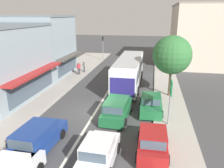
{
  "coord_description": "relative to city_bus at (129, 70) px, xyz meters",
  "views": [
    {
      "loc": [
        4.51,
        -16.02,
        7.81
      ],
      "look_at": [
        0.62,
        4.32,
        1.2
      ],
      "focal_mm": 35.0,
      "sensor_mm": 36.0,
      "label": 1
    }
  ],
  "objects": [
    {
      "name": "ground_plane",
      "position": [
        -1.91,
        -7.79,
        -1.88
      ],
      "size": [
        140.0,
        140.0,
        0.0
      ],
      "primitive_type": "plane",
      "color": "#3F3F42"
    },
    {
      "name": "parked_hatchback_kerb_front",
      "position": [
        2.84,
        -12.45,
        -1.17
      ],
      "size": [
        1.87,
        3.73,
        1.54
      ],
      "color": "maroon",
      "rests_on": "ground"
    },
    {
      "name": "directional_road_sign",
      "position": [
        3.93,
        -8.94,
        0.82
      ],
      "size": [
        0.1,
        1.4,
        3.6
      ],
      "color": "gray",
      "rests_on": "ground"
    },
    {
      "name": "kerb_right",
      "position": [
        4.29,
        -1.79,
        -1.82
      ],
      "size": [
        2.8,
        44.0,
        0.12
      ],
      "primitive_type": "cube",
      "color": "#A39E96",
      "rests_on": "ground"
    },
    {
      "name": "street_tree_right",
      "position": [
        4.33,
        -2.71,
        2.28
      ],
      "size": [
        3.67,
        3.67,
        6.01
      ],
      "color": "brown",
      "rests_on": "ground"
    },
    {
      "name": "wagon_adjacent_lane_trail",
      "position": [
        -3.95,
        -13.41,
        -1.14
      ],
      "size": [
        2.08,
        4.57,
        1.58
      ],
      "color": "navy",
      "rests_on": "ground"
    },
    {
      "name": "traffic_light_downstreet",
      "position": [
        -6.12,
        13.37,
        0.97
      ],
      "size": [
        0.33,
        0.24,
        4.2
      ],
      "color": "gray",
      "rests_on": "ground"
    },
    {
      "name": "lane_centre_line",
      "position": [
        -1.91,
        -3.79,
        -1.88
      ],
      "size": [
        0.2,
        28.0,
        0.01
      ],
      "primitive_type": "cube",
      "color": "silver",
      "rests_on": "ground"
    },
    {
      "name": "city_bus",
      "position": [
        0.0,
        0.0,
        0.0
      ],
      "size": [
        2.78,
        10.87,
        3.23
      ],
      "color": "silver",
      "rests_on": "ground"
    },
    {
      "name": "hatchback_adjacent_lane_lead",
      "position": [
        0.01,
        -14.04,
        -1.17
      ],
      "size": [
        1.89,
        3.74,
        1.54
      ],
      "color": "silver",
      "rests_on": "ground"
    },
    {
      "name": "shopfront_mid_block",
      "position": [
        -12.09,
        2.65,
        1.99
      ],
      "size": [
        8.41,
        7.56,
        7.75
      ],
      "color": "#84939E",
      "rests_on": "ground"
    },
    {
      "name": "pedestrian_browsing_midblock",
      "position": [
        -7.07,
        3.14,
        -0.81
      ],
      "size": [
        0.41,
        0.44,
        1.63
      ],
      "color": "#333338",
      "rests_on": "sidewalk_left"
    },
    {
      "name": "pedestrian_with_handbag_near",
      "position": [
        -6.79,
        4.58,
        -0.81
      ],
      "size": [
        0.47,
        0.62,
        1.63
      ],
      "color": "#232838",
      "rests_on": "sidewalk_left"
    },
    {
      "name": "parked_sedan_kerb_second",
      "position": [
        2.63,
        -6.56,
        -1.22
      ],
      "size": [
        1.99,
        4.25,
        1.47
      ],
      "color": "#1E6638",
      "rests_on": "ground"
    },
    {
      "name": "sidewalk_left",
      "position": [
        -8.71,
        -1.79,
        -1.81
      ],
      "size": [
        5.2,
        44.0,
        0.14
      ],
      "primitive_type": "cube",
      "color": "#A39E96",
      "rests_on": "ground"
    },
    {
      "name": "wagon_behind_bus_near",
      "position": [
        0.03,
        -8.28,
        -1.14
      ],
      "size": [
        2.1,
        4.58,
        1.58
      ],
      "color": "#1E6638",
      "rests_on": "ground"
    },
    {
      "name": "building_right_far",
      "position": [
        9.57,
        14.2,
        2.81
      ],
      "size": [
        9.08,
        13.02,
        9.4
      ],
      "color": "beige",
      "rests_on": "ground"
    }
  ]
}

